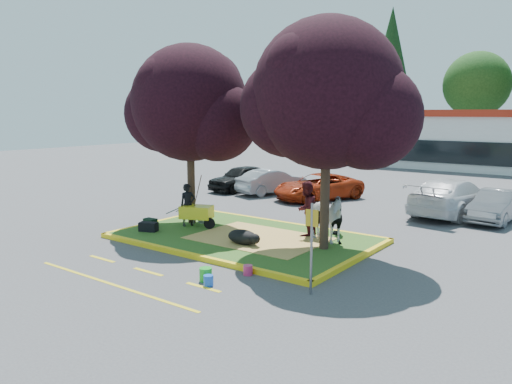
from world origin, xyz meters
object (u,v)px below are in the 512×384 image
Objects in this scene: bucket_pink at (248,270)px; car_silver at (272,182)px; bucket_green at (206,274)px; car_black at (241,178)px; sign_post at (312,240)px; bucket_blue at (208,280)px; handler at (188,205)px; calf at (243,237)px; wheelbarrow at (197,212)px; cow at (323,217)px.

bucket_pink is 0.07× the size of car_silver.
bucket_green is 14.86m from car_black.
sign_post is 14.66m from car_silver.
bucket_blue is 0.07× the size of car_silver.
handler is 8.77m from car_silver.
handler reaches higher than bucket_pink.
handler is at bearing 121.89° from car_silver.
handler is 0.39× the size of car_black.
handler is 0.70× the size of sign_post.
handler is 5.81× the size of bucket_pink.
calf is 11.84m from car_black.
sign_post is 6.35× the size of bucket_green.
bucket_green is 0.36m from bucket_blue.
car_silver is (1.99, 0.07, -0.04)m from car_black.
car_black is at bearing 56.66° from handler.
sign_post is 2.38m from bucket_pink.
handler is at bearing 150.43° from bucket_pink.
wheelbarrow is 5.80× the size of bucket_green.
calf reaches higher than bucket_blue.
bucket_pink is at bearing -55.04° from wheelbarrow.
handler reaches higher than bucket_green.
sign_post reaches higher than cow.
car_black is (-7.36, 9.27, 0.30)m from calf.
cow is at bearing 81.23° from bucket_green.
sign_post is (3.72, -2.15, 0.95)m from calf.
car_silver is (-2.55, 8.41, -0.03)m from wheelbarrow.
calf is 2.98m from wheelbarrow.
cow reaches higher than bucket_pink.
bucket_pink is 14.39m from car_black.
calf is 3.10× the size of bucket_green.
wheelbarrow is at bearing 148.46° from sign_post.
car_black is at bearing 19.44° from car_silver.
sign_post reaches higher than bucket_pink.
sign_post is at bearing -6.60° from bucket_pink.
calf is at bearing -40.89° from wheelbarrow.
bucket_blue is 14.20m from car_silver.
bucket_pink is at bearing 60.75° from bucket_green.
car_silver is at bearing 118.46° from bucket_blue.
car_black is (-11.08, 11.42, -0.65)m from sign_post.
sign_post is 8.29× the size of bucket_blue.
car_black is 1.03× the size of car_silver.
cow is 10.44m from car_silver.
handler is 5.65m from bucket_pink.
car_black is (-4.54, 8.35, 0.01)m from wheelbarrow.
bucket_blue is at bearing -47.86° from car_black.
cow is at bearing 39.27° from calf.
calf is (-1.84, -1.79, -0.55)m from cow.
car_silver is at bearing 117.84° from bucket_green.
handler is at bearing 150.15° from sign_post.
sign_post reaches higher than bucket_green.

